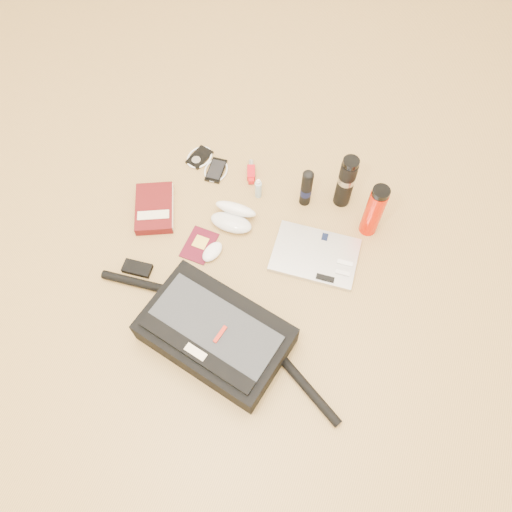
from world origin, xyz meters
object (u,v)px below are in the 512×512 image
object	(u,v)px
laptop	(315,255)
thermos_black	(346,182)
book	(155,208)
thermos_red	(374,211)
messenger_bag	(215,334)

from	to	relation	value
laptop	thermos_black	size ratio (longest dim) A/B	1.31
book	thermos_black	xyz separation A→B (m)	(0.66, 0.30, 0.11)
thermos_black	thermos_red	bearing A→B (deg)	-34.58
laptop	book	bearing A→B (deg)	177.73
messenger_bag	thermos_red	world-z (taller)	thermos_red
laptop	book	xyz separation A→B (m)	(-0.64, -0.03, 0.01)
laptop	book	world-z (taller)	book
laptop	book	size ratio (longest dim) A/B	1.26
thermos_red	book	bearing A→B (deg)	-165.02
messenger_bag	thermos_black	world-z (taller)	thermos_black
book	messenger_bag	bearing A→B (deg)	-68.31
book	thermos_black	bearing A→B (deg)	-0.50
thermos_red	laptop	bearing A→B (deg)	-129.04
messenger_bag	thermos_black	bearing A→B (deg)	83.09
thermos_black	thermos_red	xyz separation A→B (m)	(0.13, -0.09, -0.00)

